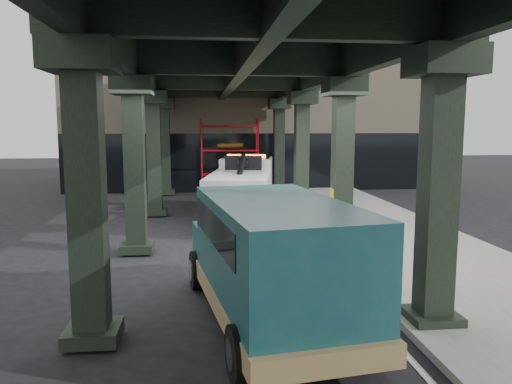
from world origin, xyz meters
TOP-DOWN VIEW (x-y plane):
  - ground at (0.00, 0.00)m, footprint 90.00×90.00m
  - sidewalk at (4.50, 2.00)m, footprint 5.00×40.00m
  - lane_stripe at (1.70, 2.00)m, footprint 0.12×38.00m
  - viaduct at (-0.40, 2.00)m, footprint 7.40×32.00m
  - building at (2.00, 20.00)m, footprint 22.00×10.00m
  - scaffolding at (0.00, 14.64)m, footprint 3.08×0.88m
  - tow_truck at (0.12, 7.47)m, footprint 3.31×7.93m
  - towed_van at (-0.29, -3.56)m, footprint 3.06×6.11m

SIDE VIEW (x-z plane):
  - ground at x=0.00m, z-range 0.00..0.00m
  - lane_stripe at x=1.70m, z-range 0.00..0.01m
  - sidewalk at x=4.50m, z-range 0.00..0.15m
  - tow_truck at x=0.12m, z-range -0.03..2.50m
  - towed_van at x=-0.29m, z-range 0.09..2.46m
  - scaffolding at x=0.00m, z-range 0.11..4.11m
  - building at x=2.00m, z-range 0.00..8.00m
  - viaduct at x=-0.40m, z-range 2.26..8.66m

